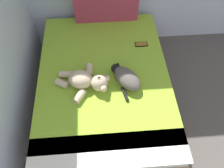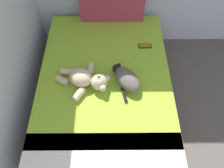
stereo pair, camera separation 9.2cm
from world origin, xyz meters
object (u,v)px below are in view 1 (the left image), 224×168
(cat, at_px, (126,78))
(teddy_bear, at_px, (86,81))
(patterned_cushion, at_px, (106,2))
(cell_phone, at_px, (141,44))
(bed, at_px, (104,88))

(cat, relative_size, teddy_bear, 0.78)
(patterned_cushion, bearing_deg, teddy_bear, -104.49)
(cat, distance_m, cell_phone, 0.58)
(patterned_cushion, relative_size, teddy_bear, 1.39)
(patterned_cushion, distance_m, cat, 1.04)
(bed, height_order, teddy_bear, teddy_bear)
(cat, bearing_deg, bed, 152.18)
(teddy_bear, bearing_deg, cell_phone, 39.50)
(cell_phone, bearing_deg, teddy_bear, -140.50)
(teddy_bear, relative_size, cell_phone, 3.80)
(patterned_cushion, distance_m, teddy_bear, 1.08)
(bed, relative_size, cell_phone, 13.37)
(bed, height_order, cat, cat)
(teddy_bear, height_order, cell_phone, teddy_bear)
(patterned_cushion, height_order, cell_phone, patterned_cushion)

